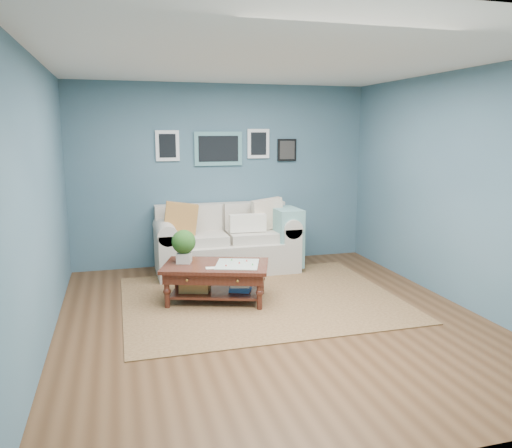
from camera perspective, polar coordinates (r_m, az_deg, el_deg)
name	(u,v)px	position (r m, az deg, el deg)	size (l,w,h in m)	color
room_shell	(271,194)	(5.24, 1.77, 3.43)	(5.00, 5.02, 2.70)	brown
area_rug	(261,299)	(6.12, 0.53, -8.53)	(3.25, 2.60, 0.01)	brown
loveseat	(232,241)	(7.28, -2.79, -1.95)	(2.06, 0.94, 1.06)	beige
coffee_table	(211,270)	(5.98, -5.21, -5.30)	(1.39, 1.07, 0.86)	#37120B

